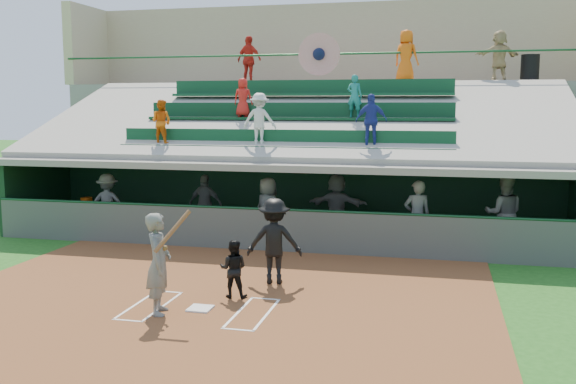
% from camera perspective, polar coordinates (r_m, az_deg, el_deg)
% --- Properties ---
extents(ground, '(100.00, 100.00, 0.00)m').
position_cam_1_polar(ground, '(12.33, -7.81, -10.37)').
color(ground, '#1D5317').
rests_on(ground, ground).
extents(dirt_slab, '(11.00, 9.00, 0.02)m').
position_cam_1_polar(dirt_slab, '(12.77, -6.99, -9.66)').
color(dirt_slab, brown).
rests_on(dirt_slab, ground).
extents(home_plate, '(0.43, 0.43, 0.03)m').
position_cam_1_polar(home_plate, '(12.32, -7.81, -10.21)').
color(home_plate, silver).
rests_on(home_plate, dirt_slab).
extents(batters_box_chalk, '(2.65, 1.85, 0.01)m').
position_cam_1_polar(batters_box_chalk, '(12.32, -7.81, -10.26)').
color(batters_box_chalk, silver).
rests_on(batters_box_chalk, dirt_slab).
extents(dugout_floor, '(16.00, 3.50, 0.04)m').
position_cam_1_polar(dugout_floor, '(18.57, -0.30, -4.04)').
color(dugout_floor, gray).
rests_on(dugout_floor, ground).
extents(concourse_slab, '(20.00, 3.00, 4.60)m').
position_cam_1_polar(concourse_slab, '(24.83, 3.37, 4.26)').
color(concourse_slab, gray).
rests_on(concourse_slab, ground).
extents(grandstand, '(20.40, 10.40, 7.80)m').
position_cam_1_polar(grandstand, '(21.90, 2.00, 3.69)').
color(grandstand, '#4A4E49').
rests_on(grandstand, ground).
extents(batter_at_plate, '(0.94, 0.81, 1.95)m').
position_cam_1_polar(batter_at_plate, '(11.96, -11.41, -6.23)').
color(batter_at_plate, '#585A55').
rests_on(batter_at_plate, dirt_slab).
extents(catcher, '(0.60, 0.49, 1.16)m').
position_cam_1_polar(catcher, '(12.83, -4.89, -6.81)').
color(catcher, black).
rests_on(catcher, dirt_slab).
extents(home_umpire, '(1.28, 0.88, 1.83)m').
position_cam_1_polar(home_umpire, '(13.72, -1.23, -4.38)').
color(home_umpire, black).
rests_on(home_umpire, dirt_slab).
extents(dugout_bench, '(14.83, 5.29, 0.46)m').
position_cam_1_polar(dugout_bench, '(19.60, 1.08, -2.66)').
color(dugout_bench, olive).
rests_on(dugout_bench, dugout_floor).
extents(white_table, '(0.83, 0.72, 0.62)m').
position_cam_1_polar(white_table, '(20.58, -17.60, -2.31)').
color(white_table, white).
rests_on(white_table, dugout_floor).
extents(water_cooler, '(0.35, 0.35, 0.35)m').
position_cam_1_polar(water_cooler, '(20.49, -17.47, -0.97)').
color(water_cooler, '#D6500C').
rests_on(water_cooler, white_table).
extents(dugout_player_a, '(1.26, 0.92, 1.75)m').
position_cam_1_polar(dugout_player_a, '(19.79, -15.73, -0.96)').
color(dugout_player_a, '#62645F').
rests_on(dugout_player_a, dugout_floor).
extents(dugout_player_b, '(1.05, 0.49, 1.75)m').
position_cam_1_polar(dugout_player_b, '(19.05, -7.35, -1.07)').
color(dugout_player_b, '#535651').
rests_on(dugout_player_b, dugout_floor).
extents(dugout_player_c, '(1.03, 0.92, 1.78)m').
position_cam_1_polar(dugout_player_c, '(17.85, -1.81, -1.55)').
color(dugout_player_c, '#5A5D57').
rests_on(dugout_player_c, dugout_floor).
extents(dugout_player_d, '(1.73, 0.63, 1.84)m').
position_cam_1_polar(dugout_player_d, '(18.32, 4.36, -1.23)').
color(dugout_player_d, '#60635D').
rests_on(dugout_player_d, dugout_floor).
extents(dugout_player_e, '(0.77, 0.59, 1.87)m').
position_cam_1_polar(dugout_player_e, '(16.76, 11.39, -2.15)').
color(dugout_player_e, '#50534E').
rests_on(dugout_player_e, dugout_floor).
extents(dugout_player_f, '(0.97, 0.76, 1.98)m').
position_cam_1_polar(dugout_player_f, '(17.47, 18.63, -1.83)').
color(dugout_player_f, '#61635E').
rests_on(dugout_player_f, dugout_floor).
extents(trash_bin, '(0.62, 0.62, 0.93)m').
position_cam_1_polar(trash_bin, '(24.06, 20.70, 10.25)').
color(trash_bin, black).
rests_on(trash_bin, concourse_slab).
extents(concourse_staff_a, '(1.16, 0.79, 1.83)m').
position_cam_1_polar(concourse_staff_a, '(25.14, -3.47, 11.63)').
color(concourse_staff_a, red).
rests_on(concourse_staff_a, concourse_slab).
extents(concourse_staff_b, '(1.03, 0.87, 1.79)m').
position_cam_1_polar(concourse_staff_b, '(23.06, 10.46, 11.81)').
color(concourse_staff_b, '#E65D0D').
rests_on(concourse_staff_b, concourse_slab).
extents(concourse_staff_c, '(1.68, 1.13, 1.74)m').
position_cam_1_polar(concourse_staff_c, '(23.54, 18.24, 11.41)').
color(concourse_staff_c, tan).
rests_on(concourse_staff_c, concourse_slab).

